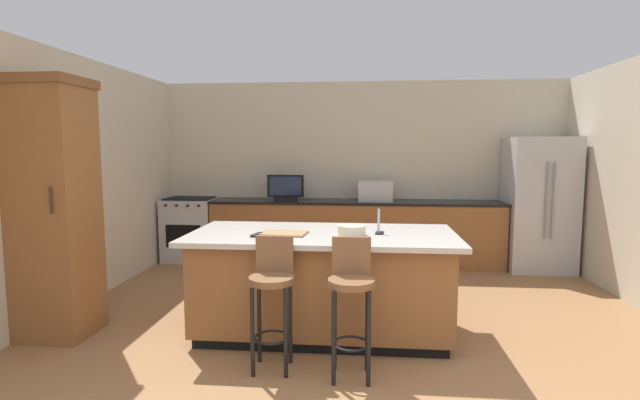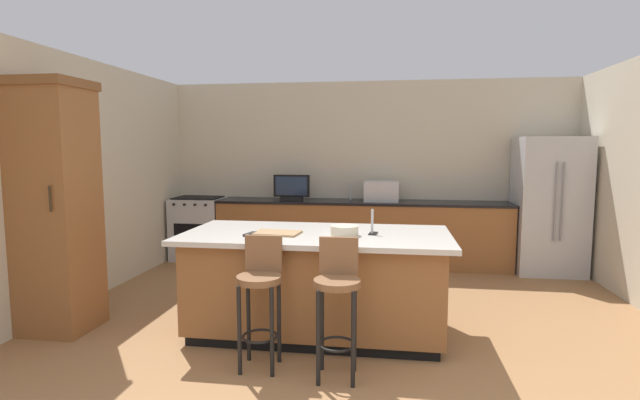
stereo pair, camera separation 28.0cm
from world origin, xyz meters
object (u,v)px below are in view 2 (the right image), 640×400
fruit_bowl (344,231)px  kitchen_island (316,282)px  microwave (381,191)px  bar_stool_left (260,290)px  cabinet_tower (56,203)px  range_oven (199,228)px  cell_phone (373,233)px  cutting_board (277,233)px  bar_stool_right (337,295)px  tv_monitor (292,189)px  tv_remote (250,234)px  refrigerator (549,205)px

fruit_bowl → kitchen_island: bearing=159.5°
microwave → bar_stool_left: size_ratio=0.48×
cabinet_tower → fruit_bowl: 2.62m
range_oven → microwave: bearing=0.0°
cell_phone → cutting_board: bearing=-166.1°
kitchen_island → cutting_board: (-0.33, -0.11, 0.46)m
bar_stool_right → fruit_bowl: bearing=89.5°
tv_monitor → microwave: bearing=2.3°
cabinet_tower → fruit_bowl: (2.61, 0.16, -0.21)m
range_oven → tv_remote: (1.66, -2.86, 0.47)m
bar_stool_left → bar_stool_right: size_ratio=0.98×
tv_monitor → cutting_board: 2.75m
tv_monitor → fruit_bowl: (1.03, -2.70, -0.12)m
bar_stool_right → fruit_bowl: bar_stool_right is taller
cabinet_tower → bar_stool_right: (2.63, -0.54, -0.56)m
kitchen_island → cell_phone: bearing=1.4°
kitchen_island → tv_monitor: bearing=106.5°
range_oven → fruit_bowl: bearing=-48.0°
range_oven → bar_stool_left: bearing=-60.7°
kitchen_island → tv_monitor: tv_monitor is taller
kitchen_island → fruit_bowl: bearing=-20.5°
cell_phone → cutting_board: size_ratio=0.38×
bar_stool_left → tv_remote: bar_stool_left is taller
bar_stool_left → fruit_bowl: 0.93m
fruit_bowl → cell_phone: bearing=24.2°
cutting_board → bar_stool_left: bearing=-88.3°
tv_remote → cell_phone: bearing=24.4°
kitchen_island → tv_remote: tv_remote is taller
cabinet_tower → bar_stool_right: 2.74m
kitchen_island → bar_stool_left: bar_stool_left is taller
kitchen_island → cell_phone: (0.50, 0.01, 0.46)m
kitchen_island → cutting_board: cutting_board is taller
tv_monitor → fruit_bowl: size_ratio=2.19×
refrigerator → cabinet_tower: bearing=-150.8°
range_oven → fruit_bowl: (2.48, -2.75, 0.50)m
kitchen_island → refrigerator: refrigerator is taller
bar_stool_left → cell_phone: 1.15m
bar_stool_right → tv_remote: bar_stool_right is taller
bar_stool_right → cell_phone: bar_stool_right is taller
tv_monitor → cutting_board: size_ratio=1.33×
refrigerator → cell_phone: size_ratio=12.12×
bar_stool_left → kitchen_island: bearing=65.6°
bar_stool_right → fruit_bowl: size_ratio=4.24×
fruit_bowl → refrigerator: bearing=47.2°
fruit_bowl → cutting_board: (-0.59, -0.02, -0.03)m
bar_stool_right → fruit_bowl: (-0.02, 0.71, 0.35)m
kitchen_island → range_oven: size_ratio=2.51×
cell_phone → fruit_bowl: bearing=-150.3°
bar_stool_left → cell_phone: bar_stool_left is taller
kitchen_island → refrigerator: bearing=43.3°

